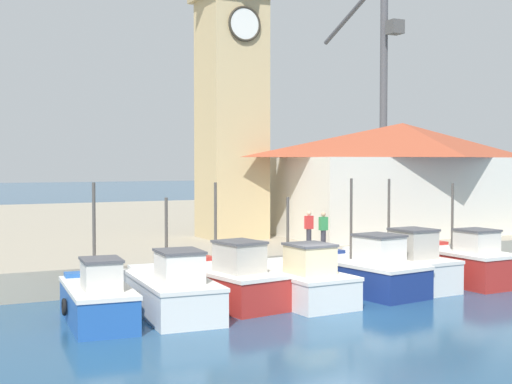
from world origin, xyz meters
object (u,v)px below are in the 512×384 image
Objects in this scene: warehouse_right at (402,177)px; dock_worker_along_quay at (323,230)px; dock_worker_near_tower at (309,229)px; fishing_boat_mid_right at (400,267)px; fishing_boat_left_outer at (172,292)px; fishing_boat_center at (364,272)px; fishing_boat_mid_left at (298,282)px; fishing_boat_right_inner at (463,263)px; port_crane_near at (381,127)px; fishing_boat_far_left at (98,299)px; fishing_boat_left_inner at (226,281)px; clock_tower at (231,85)px.

warehouse_right is 8.77m from dock_worker_along_quay.
dock_worker_near_tower is 1.00× the size of dock_worker_along_quay.
fishing_boat_mid_right is 10.77m from warehouse_right.
fishing_boat_center reaches higher than fishing_boat_left_outer.
fishing_boat_mid_left reaches higher than dock_worker_along_quay.
fishing_boat_right_inner reaches higher than fishing_boat_mid_left.
port_crane_near is (20.00, 22.66, 6.66)m from fishing_boat_mid_left.
fishing_boat_far_left reaches higher than fishing_boat_left_inner.
fishing_boat_mid_left is at bearing -170.50° from fishing_boat_center.
port_crane_near is (24.51, 22.70, 6.63)m from fishing_boat_left_outer.
fishing_boat_left_inner is at bearing 179.28° from fishing_boat_mid_right.
dock_worker_along_quay is at bearing 50.02° from fishing_boat_mid_left.
port_crane_near is at bearing 46.52° from dock_worker_near_tower.
fishing_boat_far_left is at bearing -156.14° from dock_worker_along_quay.
fishing_boat_far_left is 0.28× the size of clock_tower.
fishing_boat_mid_right is 0.31× the size of clock_tower.
fishing_boat_left_outer is 1.05× the size of fishing_boat_mid_left.
warehouse_right is 8.15× the size of dock_worker_near_tower.
port_crane_near is at bearing 44.42° from fishing_boat_left_inner.
port_crane_near reaches higher than fishing_boat_right_inner.
fishing_boat_left_outer reaches higher than fishing_boat_mid_left.
fishing_boat_far_left is at bearing -177.00° from fishing_boat_left_outer.
warehouse_right is at bearing 51.80° from fishing_boat_mid_right.
clock_tower reaches higher than dock_worker_along_quay.
warehouse_right reaches higher than fishing_boat_mid_right.
fishing_boat_mid_right is 27.44m from port_crane_near.
port_crane_near is 24.86m from dock_worker_along_quay.
fishing_boat_mid_right is at bearing -75.07° from dock_worker_along_quay.
warehouse_right reaches higher than fishing_boat_center.
port_crane_near is at bearing 42.81° from fishing_boat_left_outer.
dock_worker_near_tower is at bearing 27.82° from fishing_boat_far_left.
fishing_boat_right_inner is 6.52m from dock_worker_near_tower.
fishing_boat_center is 1.17× the size of fishing_boat_right_inner.
fishing_boat_mid_left is at bearing -177.32° from fishing_boat_right_inner.
fishing_boat_left_inner is at bearing 177.29° from fishing_boat_right_inner.
fishing_boat_mid_right is at bearing 8.61° from fishing_boat_mid_left.
fishing_boat_left_inner is at bearing 176.63° from fishing_boat_center.
fishing_boat_center is 0.33× the size of clock_tower.
warehouse_right reaches higher than fishing_boat_left_outer.
clock_tower reaches higher than fishing_boat_mid_left.
fishing_boat_far_left is 0.93× the size of fishing_boat_mid_right.
warehouse_right is (8.17, 8.31, 3.22)m from fishing_boat_center.
dock_worker_near_tower is (-16.40, -17.29, -5.48)m from port_crane_near.
fishing_boat_right_inner reaches higher than dock_worker_near_tower.
clock_tower is at bearing 64.77° from fishing_boat_left_inner.
fishing_boat_mid_left is at bearing 1.34° from fishing_boat_far_left.
fishing_boat_left_inner is at bearing 21.24° from fishing_boat_left_outer.
clock_tower reaches higher than fishing_boat_center.
port_crane_near is at bearing 55.38° from fishing_boat_mid_right.
fishing_boat_center is at bearing -172.90° from fishing_boat_mid_right.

